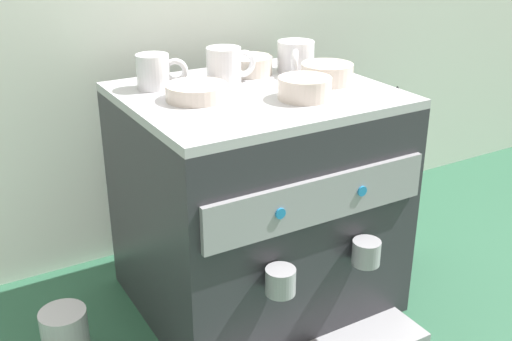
{
  "coord_description": "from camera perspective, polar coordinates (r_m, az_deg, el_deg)",
  "views": [
    {
      "loc": [
        -0.62,
        -1.06,
        0.84
      ],
      "look_at": [
        0.0,
        0.0,
        0.31
      ],
      "focal_mm": 43.69,
      "sensor_mm": 36.0,
      "label": 1
    }
  ],
  "objects": [
    {
      "name": "ceramic_cup_0",
      "position": [
        1.31,
        -2.79,
        9.5
      ],
      "size": [
        0.11,
        0.07,
        0.08
      ],
      "color": "white",
      "rests_on": "espresso_machine"
    },
    {
      "name": "tiled_backsplash_wall",
      "position": [
        1.57,
        -6.78,
        13.12
      ],
      "size": [
        2.8,
        0.03,
        1.14
      ],
      "primitive_type": "cube",
      "color": "silver",
      "rests_on": "ground_plane"
    },
    {
      "name": "ceramic_bowl_2",
      "position": [
        1.22,
        -5.47,
        7.15
      ],
      "size": [
        0.12,
        0.12,
        0.03
      ],
      "color": "beige",
      "rests_on": "espresso_machine"
    },
    {
      "name": "ceramic_cup_2",
      "position": [
        1.43,
        3.65,
        10.38
      ],
      "size": [
        0.09,
        0.11,
        0.07
      ],
      "color": "white",
      "rests_on": "espresso_machine"
    },
    {
      "name": "milk_pitcher",
      "position": [
        1.32,
        -17.03,
        -14.38
      ],
      "size": [
        0.09,
        0.09,
        0.12
      ],
      "primitive_type": "cylinder",
      "color": "#B7B7BC",
      "rests_on": "ground_plane"
    },
    {
      "name": "ceramic_bowl_3",
      "position": [
        1.34,
        6.51,
        8.79
      ],
      "size": [
        0.11,
        0.11,
        0.04
      ],
      "color": "beige",
      "rests_on": "espresso_machine"
    },
    {
      "name": "espresso_machine",
      "position": [
        1.36,
        0.09,
        -2.79
      ],
      "size": [
        0.52,
        0.56,
        0.49
      ],
      "color": "#2D2D33",
      "rests_on": "ground_plane"
    },
    {
      "name": "ground_plane",
      "position": [
        1.49,
        -0.0,
        -11.21
      ],
      "size": [
        4.0,
        4.0,
        0.0
      ],
      "primitive_type": "plane",
      "color": "#28563D"
    },
    {
      "name": "ceramic_cup_1",
      "position": [
        1.3,
        -9.23,
        8.94
      ],
      "size": [
        0.1,
        0.07,
        0.07
      ],
      "color": "white",
      "rests_on": "espresso_machine"
    },
    {
      "name": "coffee_grinder",
      "position": [
        1.64,
        12.17,
        0.41
      ],
      "size": [
        0.16,
        0.16,
        0.43
      ],
      "color": "#939399",
      "rests_on": "ground_plane"
    },
    {
      "name": "ceramic_bowl_0",
      "position": [
        1.4,
        -0.7,
        9.59
      ],
      "size": [
        0.11,
        0.11,
        0.04
      ],
      "color": "beige",
      "rests_on": "espresso_machine"
    },
    {
      "name": "ceramic_bowl_1",
      "position": [
        1.22,
        4.48,
        7.49
      ],
      "size": [
        0.1,
        0.1,
        0.04
      ],
      "color": "beige",
      "rests_on": "espresso_machine"
    }
  ]
}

